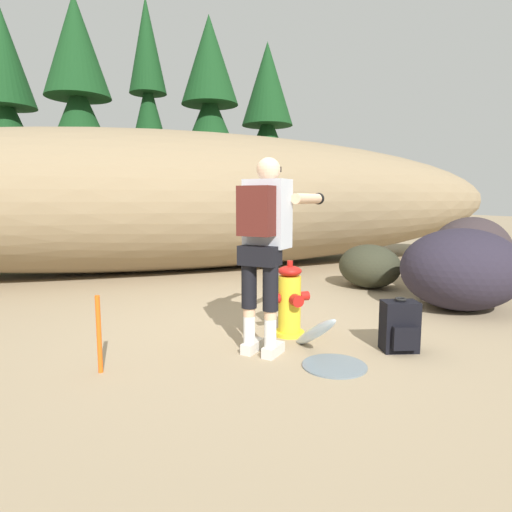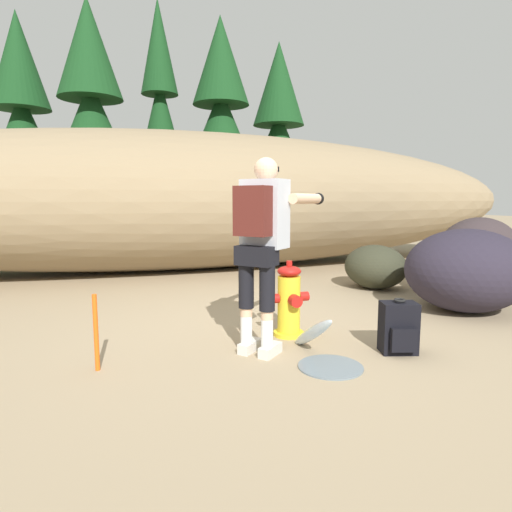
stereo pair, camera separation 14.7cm
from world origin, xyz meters
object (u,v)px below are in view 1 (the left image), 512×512
Objects in this scene: spare_backpack at (400,327)px; boulder_large at (470,256)px; utility_worker at (266,231)px; boulder_mid at (369,266)px; survey_stake at (99,334)px; fire_hydrant at (290,301)px; boulder_small at (461,269)px.

boulder_large is (2.41, 1.56, 0.32)m from spare_backpack.
utility_worker is 1.71× the size of boulder_mid.
boulder_large reaches higher than survey_stake.
fire_hydrant is at bearing -0.40° from utility_worker.
utility_worker is 3.73m from boulder_large.
fire_hydrant reaches higher than spare_backpack.
boulder_large is at bearing 37.88° from boulder_small.
utility_worker is 1.55m from survey_stake.
boulder_small is at bearing -142.12° from boulder_large.
boulder_large is at bearing 139.82° from spare_backpack.
boulder_small is (-0.79, -0.61, -0.05)m from boulder_large.
boulder_small is (1.63, 0.95, 0.27)m from spare_backpack.
fire_hydrant is 1.77m from survey_stake.
utility_worker is at bearing -0.29° from survey_stake.
utility_worker is at bearing -161.66° from boulder_large.
fire_hydrant is at bearing -118.97° from spare_backpack.
boulder_small is (0.26, -1.46, 0.16)m from boulder_mid.
boulder_large is at bearing 14.80° from fire_hydrant.
boulder_mid is (2.46, 2.01, -0.72)m from utility_worker.
boulder_large reaches higher than spare_backpack.
spare_backpack is (0.71, -0.73, -0.12)m from fire_hydrant.
boulder_mid reaches higher than spare_backpack.
boulder_mid is 0.68× the size of boulder_small.
boulder_large reaches higher than boulder_small.
spare_backpack is at bearing -147.14° from boulder_large.
survey_stake is (-4.86, -1.15, -0.24)m from boulder_large.
fire_hydrant reaches higher than boulder_mid.
utility_worker is 3.53× the size of spare_backpack.
survey_stake reaches higher than spare_backpack.
survey_stake is (-4.07, -0.54, -0.19)m from boulder_small.
utility_worker reaches higher than fire_hydrant.
boulder_small reaches higher than boulder_mid.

